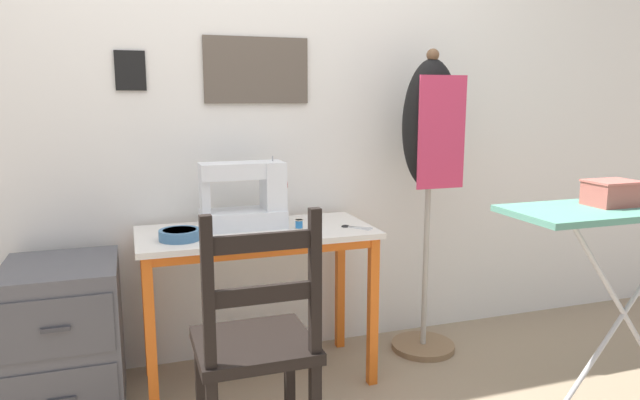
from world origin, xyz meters
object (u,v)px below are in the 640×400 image
Objects in this scene: sewing_machine at (248,197)px; thread_spool_near_machine at (299,224)px; storage_box at (612,193)px; scissors at (352,227)px; fabric_bowl at (180,234)px; ironing_board at (633,217)px; wooden_chair at (256,346)px; filing_cabinet at (65,339)px; dress_form at (430,145)px.

sewing_machine is 0.26m from thread_spool_near_machine.
scissors is at bearing 142.97° from storage_box.
sewing_machine is 0.36m from fabric_bowl.
thread_spool_near_machine is 1.35m from ironing_board.
ironing_board reaches higher than fabric_bowl.
storage_box is at bearing -4.46° from wooden_chair.
thread_spool_near_machine is (0.21, -0.10, -0.12)m from sewing_machine.
thread_spool_near_machine is 1.06m from filing_cabinet.
thread_spool_near_machine is at bearing -173.77° from dress_form.
storage_box is (-0.10, 0.02, 0.10)m from ironing_board.
sewing_machine is at bearing 149.77° from ironing_board.
storage_box is at bearing -19.00° from filing_cabinet.
wooden_chair is at bearing 175.54° from storage_box.
storage_box is (0.82, -0.62, 0.21)m from scissors.
dress_form is at bearing 32.57° from wooden_chair.
fabric_bowl is 4.15× the size of thread_spool_near_machine.
storage_box is (2.03, -0.70, 0.60)m from filing_cabinet.
wooden_chair reaches higher than thread_spool_near_machine.
thread_spool_near_machine is at bearing -1.46° from filing_cabinet.
fabric_bowl is 1.71m from storage_box.
ironing_board is at bearing -31.03° from thread_spool_near_machine.
wooden_chair is 0.62× the size of dress_form.
scissors is at bearing -3.79° from filing_cabinet.
fabric_bowl is 0.18× the size of wooden_chair.
fabric_bowl is 0.11× the size of dress_form.
dress_form reaches higher than sewing_machine.
sewing_machine is at bearing 23.84° from fabric_bowl.
thread_spool_near_machine is 0.04× the size of ironing_board.
storage_box is (1.05, -0.68, 0.19)m from thread_spool_near_machine.
wooden_chair is 4.96× the size of storage_box.
filing_cabinet is (-0.46, 0.06, -0.41)m from fabric_bowl.
wooden_chair reaches higher than ironing_board.
wooden_chair is at bearing -99.82° from sewing_machine.
dress_form is at bearing 121.45° from ironing_board.
dress_form is 7.98× the size of storage_box.
sewing_machine is 0.26× the size of dress_form.
fabric_bowl is at bearing 110.13° from wooden_chair.
dress_form reaches higher than storage_box.
dress_form is at bearing 6.23° from thread_spool_near_machine.
storage_box is (1.26, -0.77, 0.07)m from sewing_machine.
thread_spool_near_machine is 1.27m from storage_box.
sewing_machine reaches higher than ironing_board.
storage_box is at bearing -37.03° from scissors.
filing_cabinet is 3.33× the size of storage_box.
fabric_bowl is 0.16× the size of ironing_board.
sewing_machine is 0.48m from scissors.
storage_box reaches higher than thread_spool_near_machine.
dress_form is (0.45, 0.13, 0.35)m from scissors.
storage_box is (1.38, -0.11, 0.47)m from wooden_chair.
fabric_bowl is at bearing 178.65° from scissors.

